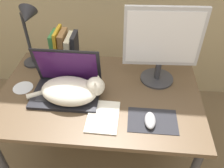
# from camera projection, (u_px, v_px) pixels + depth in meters

# --- Properties ---
(desk) EXTENTS (1.19, 0.76, 0.72)m
(desk) POSITION_uv_depth(u_px,v_px,m) (100.00, 101.00, 1.46)
(desk) COLOR brown
(desk) RESTS_ON ground_plane
(laptop) EXTENTS (0.39, 0.26, 0.27)m
(laptop) POSITION_uv_depth(u_px,v_px,m) (67.00, 86.00, 1.37)
(laptop) COLOR black
(laptop) RESTS_ON desk
(cat) EXTENTS (0.45, 0.26, 0.14)m
(cat) POSITION_uv_depth(u_px,v_px,m) (72.00, 90.00, 1.33)
(cat) COLOR beige
(cat) RESTS_ON desk
(external_monitor) EXTENTS (0.44, 0.21, 0.47)m
(external_monitor) POSITION_uv_depth(u_px,v_px,m) (162.00, 44.00, 1.34)
(external_monitor) COLOR #333338
(external_monitor) RESTS_ON desk
(mousepad) EXTENTS (0.26, 0.17, 0.00)m
(mousepad) POSITION_uv_depth(u_px,v_px,m) (152.00, 121.00, 1.24)
(mousepad) COLOR #232328
(mousepad) RESTS_ON desk
(computer_mouse) EXTENTS (0.06, 0.11, 0.03)m
(computer_mouse) POSITION_uv_depth(u_px,v_px,m) (150.00, 120.00, 1.21)
(computer_mouse) COLOR #99999E
(computer_mouse) RESTS_ON mousepad
(book_row) EXTENTS (0.16, 0.16, 0.25)m
(book_row) POSITION_uv_depth(u_px,v_px,m) (65.00, 49.00, 1.56)
(book_row) COLOR #387A42
(book_row) RESTS_ON desk
(desk_lamp) EXTENTS (0.17, 0.17, 0.43)m
(desk_lamp) POSITION_uv_depth(u_px,v_px,m) (28.00, 27.00, 1.43)
(desk_lamp) COLOR #28282D
(desk_lamp) RESTS_ON desk
(notepad) EXTENTS (0.17, 0.23, 0.01)m
(notepad) POSITION_uv_depth(u_px,v_px,m) (103.00, 116.00, 1.25)
(notepad) COLOR silver
(notepad) RESTS_ON desk
(cd_disc) EXTENTS (0.12, 0.12, 0.00)m
(cd_disc) POSITION_uv_depth(u_px,v_px,m) (23.00, 88.00, 1.44)
(cd_disc) COLOR silver
(cd_disc) RESTS_ON desk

